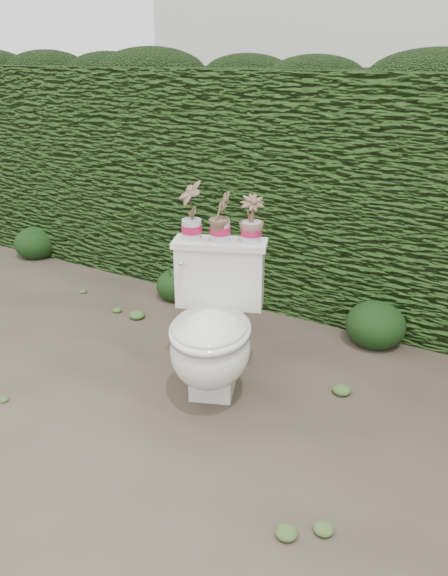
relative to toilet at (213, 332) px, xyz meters
The scene contains 9 objects.
ground 0.38m from the toilet, 163.10° to the right, with size 60.00×60.00×0.00m, color brown.
hedge 1.63m from the toilet, 94.77° to the left, with size 8.00×1.00×1.60m, color #32591D.
toilet is the anchor object (origin of this frame).
potted_plant_left 0.64m from the toilet, 144.70° to the left, with size 0.16×0.11×0.30m, color #20692A.
potted_plant_center 0.59m from the toilet, 112.11° to the left, with size 0.13×0.11×0.24m, color #20692A.
potted_plant_right 0.61m from the toilet, 77.66° to the left, with size 0.13×0.13×0.23m, color #20692A.
liriope_clump_0 2.75m from the toilet, 157.68° to the left, with size 0.37×0.37×0.30m, color #1C3B14.
liriope_clump_1 1.31m from the toilet, 134.01° to the left, with size 0.31×0.31×0.25m, color #1C3B14.
liriope_clump_2 1.17m from the toilet, 59.72° to the left, with size 0.37×0.37×0.30m, color #1C3B14.
Camera 1 is at (1.52, -2.16, 1.69)m, focal length 35.00 mm.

